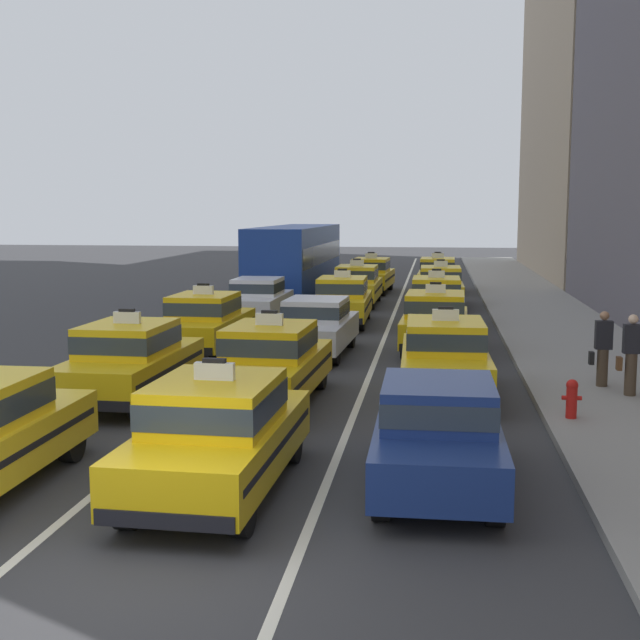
{
  "coord_description": "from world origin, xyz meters",
  "views": [
    {
      "loc": [
        3.12,
        -8.31,
        4.01
      ],
      "look_at": [
        0.35,
        11.83,
        1.3
      ],
      "focal_mm": 47.0,
      "sensor_mm": 36.0,
      "label": 1
    }
  ],
  "objects_px": {
    "taxi_right_fourth": "(436,300)",
    "taxi_center_sixth": "(371,274)",
    "taxi_center_fifth": "(357,284)",
    "sedan_left_fourth": "(258,299)",
    "bus_left_fifth": "(296,257)",
    "pedestrian_trailing": "(603,349)",
    "taxi_left_third": "(205,322)",
    "pedestrian_by_storefront": "(631,355)",
    "taxi_right_second": "(445,356)",
    "sedan_right_nearest": "(438,430)",
    "taxi_center_second": "(271,362)",
    "fire_hydrant": "(572,397)",
    "taxi_right_sixth": "(438,274)",
    "taxi_center_fourth": "(342,300)",
    "taxi_right_third": "(435,320)",
    "taxi_center_nearest": "(218,433)",
    "sedan_center_third": "(317,325)",
    "taxi_right_fifth": "(440,285)",
    "taxi_left_second": "(130,360)"
  },
  "relations": [
    {
      "from": "bus_left_fifth",
      "to": "taxi_center_fourth",
      "type": "relative_size",
      "value": 2.45
    },
    {
      "from": "taxi_left_second",
      "to": "fire_hydrant",
      "type": "height_order",
      "value": "taxi_left_second"
    },
    {
      "from": "sedan_left_fourth",
      "to": "taxi_center_second",
      "type": "relative_size",
      "value": 0.93
    },
    {
      "from": "taxi_center_nearest",
      "to": "taxi_center_fifth",
      "type": "xyz_separation_m",
      "value": [
        -0.21,
        23.51,
        0.0
      ]
    },
    {
      "from": "taxi_center_fourth",
      "to": "taxi_center_sixth",
      "type": "distance_m",
      "value": 11.35
    },
    {
      "from": "taxi_left_third",
      "to": "taxi_right_second",
      "type": "distance_m",
      "value": 8.06
    },
    {
      "from": "taxi_center_fifth",
      "to": "pedestrian_by_storefront",
      "type": "xyz_separation_m",
      "value": [
        7.27,
        -16.87,
        0.12
      ]
    },
    {
      "from": "sedan_center_third",
      "to": "pedestrian_by_storefront",
      "type": "xyz_separation_m",
      "value": [
        7.25,
        -4.72,
        0.15
      ]
    },
    {
      "from": "sedan_right_nearest",
      "to": "pedestrian_by_storefront",
      "type": "bearing_deg",
      "value": 56.35
    },
    {
      "from": "taxi_left_third",
      "to": "pedestrian_trailing",
      "type": "relative_size",
      "value": 2.78
    },
    {
      "from": "bus_left_fifth",
      "to": "taxi_center_nearest",
      "type": "distance_m",
      "value": 26.48
    },
    {
      "from": "taxi_right_third",
      "to": "fire_hydrant",
      "type": "relative_size",
      "value": 6.31
    },
    {
      "from": "taxi_center_nearest",
      "to": "sedan_right_nearest",
      "type": "height_order",
      "value": "taxi_center_nearest"
    },
    {
      "from": "taxi_center_nearest",
      "to": "taxi_center_second",
      "type": "relative_size",
      "value": 1.0
    },
    {
      "from": "taxi_right_second",
      "to": "pedestrian_trailing",
      "type": "distance_m",
      "value": 3.52
    },
    {
      "from": "taxi_center_sixth",
      "to": "fire_hydrant",
      "type": "distance_m",
      "value": 25.01
    },
    {
      "from": "fire_hydrant",
      "to": "taxi_center_nearest",
      "type": "bearing_deg",
      "value": -140.95
    },
    {
      "from": "sedan_center_third",
      "to": "taxi_center_sixth",
      "type": "distance_m",
      "value": 17.52
    },
    {
      "from": "taxi_center_second",
      "to": "taxi_center_fourth",
      "type": "xyz_separation_m",
      "value": [
        0.16,
        12.03,
        0.0
      ]
    },
    {
      "from": "taxi_left_third",
      "to": "taxi_right_sixth",
      "type": "xyz_separation_m",
      "value": [
        6.47,
        18.1,
        0.0
      ]
    },
    {
      "from": "bus_left_fifth",
      "to": "sedan_center_third",
      "type": "bearing_deg",
      "value": -78.44
    },
    {
      "from": "taxi_right_second",
      "to": "taxi_right_third",
      "type": "xyz_separation_m",
      "value": [
        -0.21,
        5.91,
        0.0
      ]
    },
    {
      "from": "sedan_center_third",
      "to": "taxi_right_third",
      "type": "distance_m",
      "value": 3.45
    },
    {
      "from": "sedan_left_fourth",
      "to": "fire_hydrant",
      "type": "bearing_deg",
      "value": -56.56
    },
    {
      "from": "pedestrian_by_storefront",
      "to": "taxi_right_sixth",
      "type": "bearing_deg",
      "value": 99.77
    },
    {
      "from": "taxi_center_fifth",
      "to": "taxi_center_sixth",
      "type": "distance_m",
      "value": 5.37
    },
    {
      "from": "taxi_right_third",
      "to": "pedestrian_trailing",
      "type": "height_order",
      "value": "taxi_right_third"
    },
    {
      "from": "taxi_center_fifth",
      "to": "sedan_left_fourth",
      "type": "bearing_deg",
      "value": -117.34
    },
    {
      "from": "pedestrian_trailing",
      "to": "fire_hydrant",
      "type": "bearing_deg",
      "value": -110.14
    },
    {
      "from": "taxi_right_second",
      "to": "taxi_right_fourth",
      "type": "relative_size",
      "value": 1.01
    },
    {
      "from": "pedestrian_by_storefront",
      "to": "pedestrian_trailing",
      "type": "distance_m",
      "value": 0.95
    },
    {
      "from": "bus_left_fifth",
      "to": "taxi_center_sixth",
      "type": "bearing_deg",
      "value": 39.1
    },
    {
      "from": "taxi_center_second",
      "to": "sedan_center_third",
      "type": "distance_m",
      "value": 5.86
    },
    {
      "from": "sedan_left_fourth",
      "to": "sedan_right_nearest",
      "type": "xyz_separation_m",
      "value": [
        6.27,
        -17.08,
        0.0
      ]
    },
    {
      "from": "sedan_right_nearest",
      "to": "taxi_right_third",
      "type": "xyz_separation_m",
      "value": [
        -0.05,
        11.93,
        0.03
      ]
    },
    {
      "from": "taxi_center_second",
      "to": "taxi_center_fourth",
      "type": "height_order",
      "value": "same"
    },
    {
      "from": "taxi_center_fourth",
      "to": "taxi_right_third",
      "type": "xyz_separation_m",
      "value": [
        3.19,
        -4.94,
        0.0
      ]
    },
    {
      "from": "taxi_center_sixth",
      "to": "bus_left_fifth",
      "type": "bearing_deg",
      "value": -140.9
    },
    {
      "from": "pedestrian_by_storefront",
      "to": "bus_left_fifth",
      "type": "bearing_deg",
      "value": 117.69
    },
    {
      "from": "taxi_center_nearest",
      "to": "taxi_center_fourth",
      "type": "distance_m",
      "value": 17.54
    },
    {
      "from": "bus_left_fifth",
      "to": "pedestrian_trailing",
      "type": "bearing_deg",
      "value": -62.19
    },
    {
      "from": "taxi_center_second",
      "to": "taxi_center_fifth",
      "type": "bearing_deg",
      "value": 89.65
    },
    {
      "from": "sedan_left_fourth",
      "to": "taxi_right_fifth",
      "type": "height_order",
      "value": "taxi_right_fifth"
    },
    {
      "from": "sedan_right_nearest",
      "to": "taxi_right_third",
      "type": "height_order",
      "value": "taxi_right_third"
    },
    {
      "from": "taxi_center_fourth",
      "to": "taxi_right_second",
      "type": "relative_size",
      "value": 1.0
    },
    {
      "from": "sedan_left_fourth",
      "to": "taxi_center_fourth",
      "type": "height_order",
      "value": "taxi_center_fourth"
    },
    {
      "from": "taxi_right_fourth",
      "to": "taxi_center_sixth",
      "type": "bearing_deg",
      "value": 105.67
    },
    {
      "from": "bus_left_fifth",
      "to": "sedan_left_fourth",
      "type": "bearing_deg",
      "value": -89.65
    },
    {
      "from": "taxi_center_sixth",
      "to": "sedan_right_nearest",
      "type": "height_order",
      "value": "taxi_center_sixth"
    },
    {
      "from": "taxi_center_second",
      "to": "taxi_center_fifth",
      "type": "relative_size",
      "value": 1.01
    }
  ]
}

